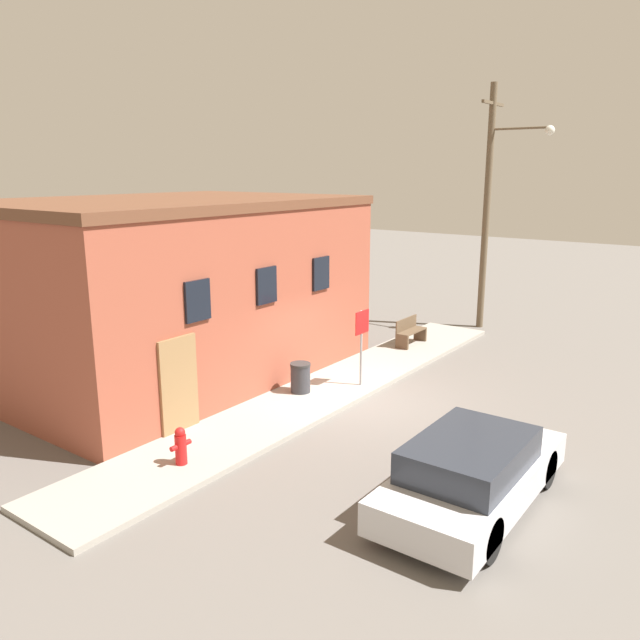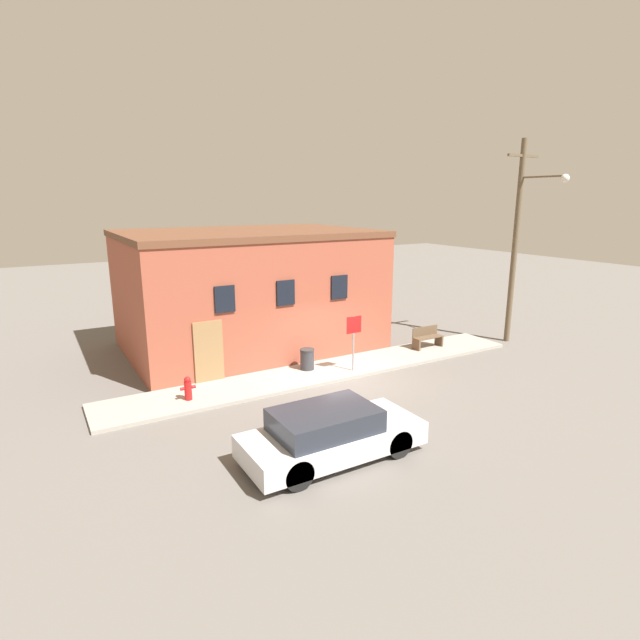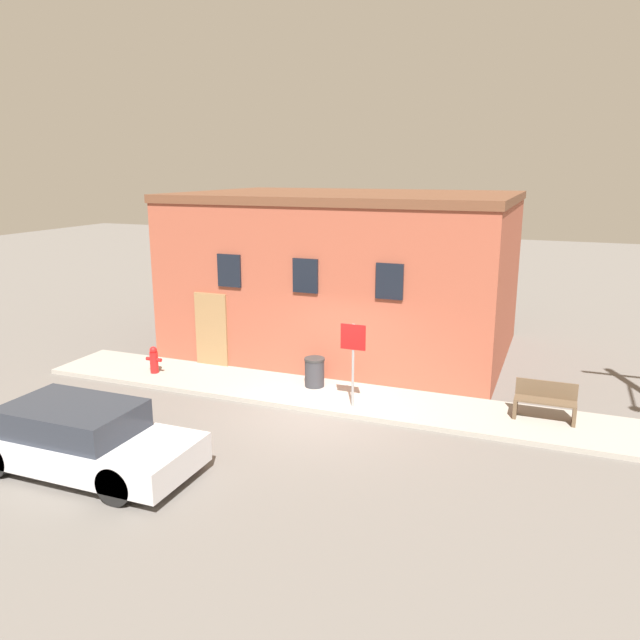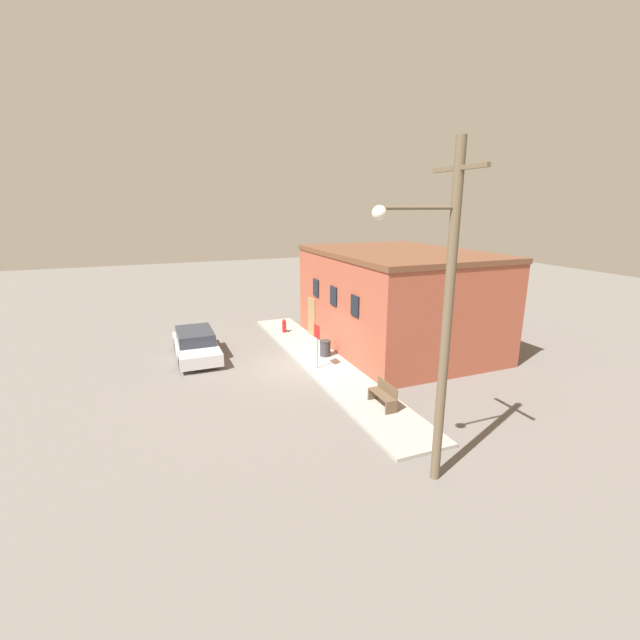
% 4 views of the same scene
% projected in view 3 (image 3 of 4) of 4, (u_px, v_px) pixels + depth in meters
% --- Properties ---
extents(ground_plane, '(80.00, 80.00, 0.00)m').
position_uv_depth(ground_plane, '(317.00, 414.00, 14.63)').
color(ground_plane, '#66605B').
extents(sidewalk, '(16.09, 2.12, 0.12)m').
position_uv_depth(sidewalk, '(333.00, 397.00, 15.58)').
color(sidewalk, '#9E998E').
rests_on(sidewalk, ground).
extents(brick_building, '(9.81, 7.03, 4.89)m').
position_uv_depth(brick_building, '(349.00, 272.00, 19.50)').
color(brick_building, '#9E4C38').
rests_on(brick_building, ground).
extents(fire_hydrant, '(0.47, 0.22, 0.75)m').
position_uv_depth(fire_hydrant, '(154.00, 360.00, 17.12)').
color(fire_hydrant, red).
rests_on(fire_hydrant, sidewalk).
extents(stop_sign, '(0.60, 0.06, 2.00)m').
position_uv_depth(stop_sign, '(353.00, 350.00, 14.47)').
color(stop_sign, gray).
rests_on(stop_sign, sidewalk).
extents(bench, '(1.33, 0.44, 0.86)m').
position_uv_depth(bench, '(545.00, 402.00, 13.94)').
color(bench, brown).
rests_on(bench, sidewalk).
extents(trash_bin, '(0.53, 0.53, 0.76)m').
position_uv_depth(trash_bin, '(315.00, 372.00, 16.06)').
color(trash_bin, '#333338').
rests_on(trash_bin, sidewalk).
extents(parked_car, '(4.46, 1.85, 1.29)m').
position_uv_depth(parked_car, '(81.00, 438.00, 11.81)').
color(parked_car, black).
rests_on(parked_car, ground).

